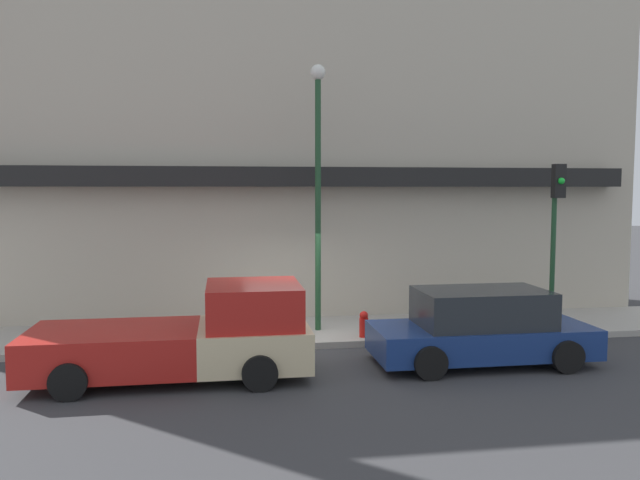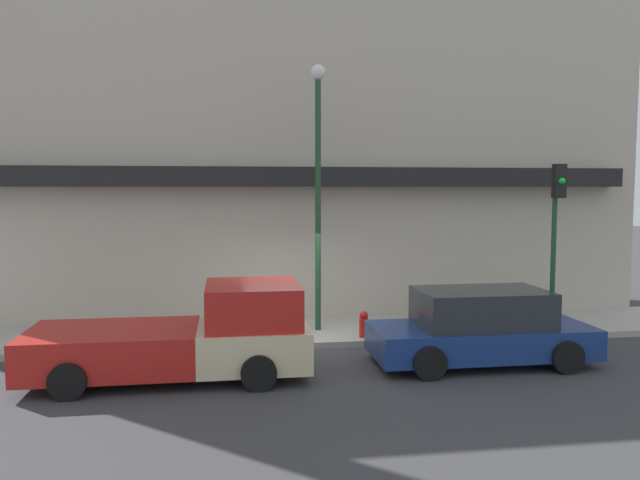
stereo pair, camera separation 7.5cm
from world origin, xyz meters
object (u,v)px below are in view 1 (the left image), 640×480
street_lamp (318,169)px  traffic_light (556,217)px  fire_hydrant (364,324)px  parked_car (481,328)px  pickup_truck (191,337)px

street_lamp → traffic_light: street_lamp is taller
fire_hydrant → traffic_light: traffic_light is taller
parked_car → traffic_light: 3.96m
pickup_truck → street_lamp: size_ratio=0.82×
fire_hydrant → pickup_truck: bearing=-152.5°
street_lamp → parked_car: bearing=-44.3°
street_lamp → pickup_truck: bearing=-135.1°
street_lamp → traffic_light: bearing=-9.1°
pickup_truck → street_lamp: street_lamp is taller
parked_car → street_lamp: street_lamp is taller
parked_car → fire_hydrant: (-2.00, 1.98, -0.28)m
parked_car → traffic_light: traffic_light is taller
parked_car → street_lamp: (-2.94, 2.87, 3.30)m
fire_hydrant → street_lamp: 3.81m
parked_car → traffic_light: (2.68, 1.97, 2.15)m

